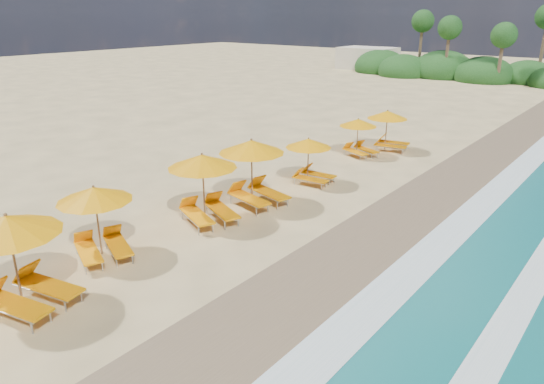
# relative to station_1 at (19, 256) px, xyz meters

# --- Properties ---
(ground) EXTENTS (160.00, 160.00, 0.00)m
(ground) POSITION_rel_station_1_xyz_m (1.59, 8.29, -1.48)
(ground) COLOR #DCC081
(ground) RESTS_ON ground
(wet_sand) EXTENTS (4.00, 160.00, 0.01)m
(wet_sand) POSITION_rel_station_1_xyz_m (5.59, 8.29, -1.47)
(wet_sand) COLOR #7D654A
(wet_sand) RESTS_ON ground
(surf_foam) EXTENTS (4.00, 160.00, 0.01)m
(surf_foam) POSITION_rel_station_1_xyz_m (8.29, 8.29, -1.45)
(surf_foam) COLOR white
(surf_foam) RESTS_ON ground
(station_1) EXTENTS (3.22, 3.10, 2.63)m
(station_1) POSITION_rel_station_1_xyz_m (0.00, 0.00, 0.00)
(station_1) COLOR olive
(station_1) RESTS_ON ground
(station_2) EXTENTS (3.02, 2.98, 2.33)m
(station_2) POSITION_rel_station_1_xyz_m (-0.96, 2.88, -0.17)
(station_2) COLOR olive
(station_2) RESTS_ON ground
(station_3) EXTENTS (3.32, 3.27, 2.56)m
(station_3) POSITION_rel_station_1_xyz_m (-0.42, 6.94, -0.04)
(station_3) COLOR olive
(station_3) RESTS_ON ground
(station_4) EXTENTS (3.22, 3.09, 2.65)m
(station_4) POSITION_rel_station_1_xyz_m (-0.16, 9.40, 0.01)
(station_4) COLOR olive
(station_4) RESTS_ON ground
(station_5) EXTENTS (2.39, 2.25, 2.08)m
(station_5) POSITION_rel_station_1_xyz_m (0.15, 12.90, -0.31)
(station_5) COLOR olive
(station_5) RESTS_ON ground
(station_6) EXTENTS (2.59, 2.55, 2.02)m
(station_6) POSITION_rel_station_1_xyz_m (-0.39, 18.22, -0.35)
(station_6) COLOR olive
(station_6) RESTS_ON ground
(station_7) EXTENTS (2.74, 2.64, 2.24)m
(station_7) POSITION_rel_station_1_xyz_m (0.32, 20.30, -0.22)
(station_7) COLOR olive
(station_7) RESTS_ON ground
(treeline) EXTENTS (25.80, 8.80, 9.74)m
(treeline) POSITION_rel_station_1_xyz_m (-8.35, 53.80, -0.48)
(treeline) COLOR #163D14
(treeline) RESTS_ON ground
(beach_building) EXTENTS (7.00, 5.00, 2.80)m
(beach_building) POSITION_rel_station_1_xyz_m (-20.41, 56.29, -0.08)
(beach_building) COLOR beige
(beach_building) RESTS_ON ground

